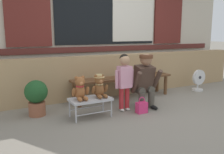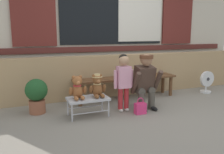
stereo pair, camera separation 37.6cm
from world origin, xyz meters
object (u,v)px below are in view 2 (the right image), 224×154
handbag_on_ground (140,108)px  small_display_bench (88,100)px  teddy_bear_plain (78,88)px  potted_plant (37,94)px  wooden_bench_long (126,80)px  teddy_bear_with_hat (97,86)px  child_standing (124,76)px  adult_crouching (145,81)px  floor_fan (207,82)px

handbag_on_ground → small_display_bench: bearing=164.9°
teddy_bear_plain → potted_plant: size_ratio=0.64×
wooden_bench_long → teddy_bear_with_hat: size_ratio=5.78×
teddy_bear_with_hat → child_standing: (0.46, 0.02, 0.12)m
teddy_bear_plain → wooden_bench_long: bearing=31.1°
small_display_bench → adult_crouching: (1.03, 0.02, 0.21)m
teddy_bear_with_hat → child_standing: 0.48m
teddy_bear_plain → adult_crouching: 1.19m
potted_plant → floor_fan: size_ratio=1.19×
wooden_bench_long → teddy_bear_with_hat: 1.09m
small_display_bench → potted_plant: (-0.73, 0.45, 0.06)m
small_display_bench → adult_crouching: adult_crouching is taller
small_display_bench → floor_fan: floor_fan is taller
small_display_bench → child_standing: child_standing is taller
child_standing → handbag_on_ground: (0.19, -0.24, -0.50)m
adult_crouching → potted_plant: adult_crouching is taller
wooden_bench_long → handbag_on_ground: (-0.18, -0.92, -0.28)m
child_standing → adult_crouching: child_standing is taller
wooden_bench_long → floor_fan: (1.85, -0.23, -0.13)m
adult_crouching → potted_plant: (-1.76, 0.43, -0.16)m
potted_plant → floor_fan: (3.57, 0.01, -0.08)m
child_standing → small_display_bench: bearing=-178.1°
teddy_bear_with_hat → potted_plant: bearing=153.2°
small_display_bench → potted_plant: potted_plant is taller
small_display_bench → teddy_bear_plain: size_ratio=1.76×
potted_plant → teddy_bear_plain: bearing=-38.4°
teddy_bear_with_hat → potted_plant: (-0.89, 0.45, -0.15)m
floor_fan → handbag_on_ground: bearing=-161.3°
potted_plant → adult_crouching: bearing=-13.8°
teddy_bear_plain → potted_plant: teddy_bear_plain is taller
teddy_bear_with_hat → floor_fan: teddy_bear_with_hat is taller
teddy_bear_with_hat → potted_plant: teddy_bear_with_hat is taller
small_display_bench → adult_crouching: size_ratio=0.67×
child_standing → floor_fan: (2.22, 0.45, -0.35)m
wooden_bench_long → small_display_bench: 1.21m
small_display_bench → handbag_on_ground: 0.86m
teddy_bear_with_hat → floor_fan: bearing=9.8°
small_display_bench → teddy_bear_with_hat: 0.26m
small_display_bench → child_standing: bearing=1.9°
teddy_bear_with_hat → potted_plant: 1.01m
handbag_on_ground → teddy_bear_with_hat: bearing=161.3°
teddy_bear_plain → child_standing: (0.78, 0.02, 0.13)m
small_display_bench → floor_fan: (2.84, 0.47, -0.03)m
wooden_bench_long → small_display_bench: bearing=-144.9°
teddy_bear_with_hat → adult_crouching: (0.87, 0.02, 0.01)m
teddy_bear_plain → potted_plant: bearing=141.6°
wooden_bench_long → teddy_bear_with_hat: bearing=-140.1°
teddy_bear_plain → child_standing: bearing=1.4°
handbag_on_ground → potted_plant: size_ratio=0.48×
small_display_bench → adult_crouching: bearing=1.0°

